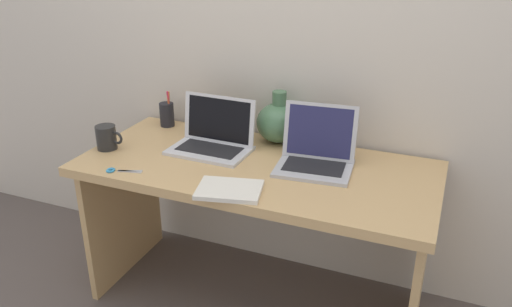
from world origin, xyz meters
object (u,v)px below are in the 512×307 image
at_px(laptop_right, 317,151).
at_px(scissors, 118,171).
at_px(pen_cup, 167,114).
at_px(laptop_left, 214,136).
at_px(coffee_mug, 107,137).
at_px(green_vase, 279,122).
at_px(notebook_stack, 230,190).

xyz_separation_m(laptop_right, scissors, (-0.73, -0.36, -0.06)).
relative_size(laptop_right, pen_cup, 1.78).
height_order(laptop_left, scissors, laptop_left).
relative_size(laptop_right, coffee_mug, 2.49).
distance_m(green_vase, pen_cup, 0.59).
xyz_separation_m(laptop_left, green_vase, (0.24, 0.19, 0.03)).
distance_m(notebook_stack, pen_cup, 0.79).
distance_m(laptop_left, green_vase, 0.31).
bearing_deg(laptop_right, coffee_mug, -168.73).
xyz_separation_m(coffee_mug, pen_cup, (0.09, 0.36, 0.01)).
height_order(laptop_left, pen_cup, laptop_left).
distance_m(pen_cup, scissors, 0.55).
bearing_deg(laptop_right, scissors, -153.64).
distance_m(laptop_left, pen_cup, 0.39).
bearing_deg(pen_cup, laptop_left, -26.75).
bearing_deg(notebook_stack, laptop_left, 124.19).
distance_m(green_vase, scissors, 0.75).
height_order(green_vase, pen_cup, green_vase).
height_order(pen_cup, scissors, pen_cup).
height_order(green_vase, coffee_mug, green_vase).
bearing_deg(pen_cup, scissors, -80.63).
xyz_separation_m(laptop_right, notebook_stack, (-0.23, -0.35, -0.06)).
distance_m(notebook_stack, scissors, 0.50).
relative_size(laptop_left, notebook_stack, 1.48).
height_order(laptop_left, notebook_stack, laptop_left).
bearing_deg(pen_cup, green_vase, 1.61).
xyz_separation_m(coffee_mug, scissors, (0.18, -0.18, -0.05)).
bearing_deg(scissors, laptop_right, 26.36).
bearing_deg(notebook_stack, pen_cup, 138.09).
xyz_separation_m(green_vase, pen_cup, (-0.59, -0.02, -0.03)).
height_order(laptop_right, pen_cup, laptop_right).
xyz_separation_m(green_vase, notebook_stack, (0.00, -0.54, -0.09)).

